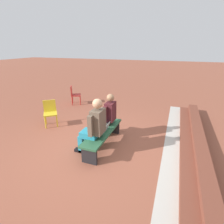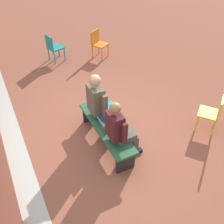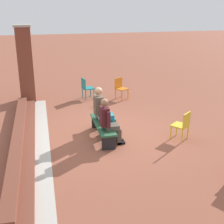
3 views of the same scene
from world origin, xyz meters
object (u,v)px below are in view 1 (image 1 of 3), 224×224
Objects in this scene: person_adult at (94,126)px; plastic_chair_far_right at (50,111)px; person_student at (107,115)px; plastic_chair_mid_courtyard at (74,94)px; bench at (103,134)px; laptop at (104,129)px.

person_adult reaches higher than plastic_chair_far_right.
person_student is 1.59× the size of plastic_chair_far_right.
plastic_chair_mid_courtyard is (-3.26, -2.58, -0.27)m from person_adult.
bench is 1.26× the size of person_adult.
person_student reaches higher than plastic_chair_mid_courtyard.
plastic_chair_far_right is 1.00× the size of plastic_chair_mid_courtyard.
laptop is (-0.04, 0.01, 0.15)m from bench.
person_student is at bearing 46.75° from plastic_chair_mid_courtyard.
person_adult is 4.46× the size of laptop.
person_student is at bearing -171.60° from bench.
person_adult is at bearing -10.96° from bench.
laptop is (0.42, 0.08, -0.21)m from person_student.
plastic_chair_mid_courtyard reaches higher than bench.
person_adult is 1.70× the size of plastic_chair_far_right.
person_adult is at bearing 64.35° from plastic_chair_far_right.
person_student is 0.83m from person_adult.
person_student is 0.93× the size of person_adult.
person_student is at bearing -169.29° from laptop.
plastic_chair_mid_courtyard is at bearing -133.25° from person_student.
person_student is at bearing 179.61° from person_adult.
plastic_chair_mid_courtyard is (-2.24, -0.47, 0.00)m from plastic_chair_far_right.
person_adult is at bearing -0.39° from person_student.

